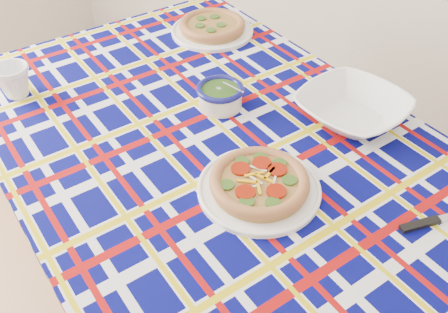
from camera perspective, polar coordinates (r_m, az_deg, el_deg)
The scene contains 7 objects.
dining_table at distance 1.41m, azimuth -0.01°, elevation -1.54°, with size 1.97×1.61×0.79m.
tablecloth at distance 1.39m, azimuth -0.01°, elevation -0.75°, with size 1.73×1.09×0.11m, color #040652, non-canonical shape.
main_focaccia_plate at distance 1.21m, azimuth 4.07°, elevation -2.95°, with size 0.31×0.31×0.06m, color olive, non-canonical shape.
pesto_bowl at distance 1.48m, azimuth -0.44°, elevation 7.12°, with size 0.14×0.14×0.08m, color #19360E, non-canonical shape.
serving_bowl at distance 1.48m, azimuth 14.47°, elevation 5.32°, with size 0.30×0.30×0.07m, color white.
second_focaccia_plate at distance 1.89m, azimuth -1.36°, elevation 14.71°, with size 0.31×0.31×0.06m, color olive, non-canonical shape.
mug at distance 1.65m, azimuth -22.88°, elevation 7.93°, with size 0.11×0.11×0.10m, color white.
Camera 1 is at (0.61, -0.27, 1.67)m, focal length 40.00 mm.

